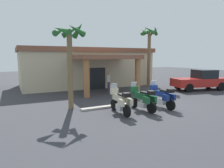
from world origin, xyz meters
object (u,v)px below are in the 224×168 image
(motorcycle_blue, at_px, (162,97))
(motorcycle_cream, at_px, (120,101))
(motel_building, at_px, (86,67))
(palm_tree_roadside, at_px, (70,46))
(palm_tree_near_portico, at_px, (149,43))
(pickup_truck_red, at_px, (201,80))
(motorcycle_green, at_px, (143,99))
(pedestrian, at_px, (109,80))

(motorcycle_blue, bearing_deg, motorcycle_cream, 87.98)
(motel_building, xyz_separation_m, palm_tree_roadside, (-4.68, -9.47, 1.72))
(palm_tree_near_portico, bearing_deg, palm_tree_roadside, -152.24)
(palm_tree_roadside, bearing_deg, pickup_truck_red, 4.43)
(motorcycle_cream, bearing_deg, palm_tree_near_portico, -42.79)
(motorcycle_cream, relative_size, motorcycle_green, 1.00)
(motorcycle_blue, bearing_deg, palm_tree_roadside, 62.81)
(motel_building, height_order, motorcycle_green, motel_building)
(pickup_truck_red, distance_m, palm_tree_near_portico, 6.35)
(pickup_truck_red, bearing_deg, motorcycle_blue, -142.12)
(motorcycle_cream, distance_m, palm_tree_roadside, 4.45)
(motorcycle_blue, xyz_separation_m, palm_tree_near_portico, (5.20, 7.90, 3.90))
(palm_tree_near_portico, bearing_deg, pickup_truck_red, -57.26)
(motorcycle_blue, height_order, palm_tree_near_portico, palm_tree_near_portico)
(motorcycle_green, distance_m, pickup_truck_red, 10.12)
(motel_building, xyz_separation_m, motorcycle_blue, (0.31, -12.00, -1.39))
(motorcycle_green, xyz_separation_m, motorcycle_blue, (1.48, -0.01, 0.00))
(palm_tree_near_portico, bearing_deg, motel_building, 143.37)
(motorcycle_green, distance_m, palm_tree_roadside, 5.33)
(palm_tree_roadside, xyz_separation_m, palm_tree_near_portico, (10.20, 5.37, 0.79))
(pickup_truck_red, height_order, palm_tree_roadside, palm_tree_roadside)
(motorcycle_cream, bearing_deg, palm_tree_roadside, 43.35)
(motorcycle_green, relative_size, pedestrian, 1.25)
(motorcycle_green, height_order, pickup_truck_red, pickup_truck_red)
(motorcycle_cream, distance_m, palm_tree_near_portico, 11.95)
(motorcycle_cream, distance_m, motorcycle_green, 1.48)
(motorcycle_blue, xyz_separation_m, pickup_truck_red, (8.01, 3.54, 0.24))
(motel_building, distance_m, pedestrian, 5.03)
(motorcycle_cream, relative_size, motorcycle_blue, 1.00)
(motorcycle_green, height_order, palm_tree_roadside, palm_tree_roadside)
(motel_building, distance_m, motorcycle_cream, 12.28)
(motel_building, height_order, palm_tree_roadside, palm_tree_roadside)
(motorcycle_blue, relative_size, palm_tree_near_portico, 0.34)
(motorcycle_cream, relative_size, pedestrian, 1.25)
(pedestrian, xyz_separation_m, palm_tree_roadside, (-4.96, -4.56, 2.78))
(motorcycle_green, distance_m, palm_tree_near_portico, 11.05)
(motorcycle_cream, bearing_deg, pedestrian, -19.14)
(pedestrian, bearing_deg, palm_tree_roadside, 89.63)
(motel_building, bearing_deg, pedestrian, -84.80)
(palm_tree_roadside, bearing_deg, motorcycle_cream, -50.10)
(motel_building, xyz_separation_m, palm_tree_near_portico, (5.52, -4.10, 2.52))
(pickup_truck_red, bearing_deg, palm_tree_near_portico, 136.79)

